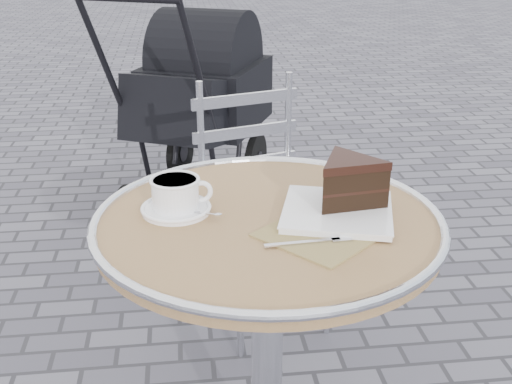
{
  "coord_description": "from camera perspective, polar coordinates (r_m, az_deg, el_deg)",
  "views": [
    {
      "loc": [
        -0.17,
        -1.17,
        1.29
      ],
      "look_at": [
        -0.02,
        0.03,
        0.78
      ],
      "focal_mm": 45.0,
      "sensor_mm": 36.0,
      "label": 1
    }
  ],
  "objects": [
    {
      "name": "cafe_table",
      "position": [
        1.38,
        1.02,
        -8.52
      ],
      "size": [
        0.72,
        0.72,
        0.74
      ],
      "color": "silver",
      "rests_on": "ground"
    },
    {
      "name": "bistro_chair",
      "position": [
        2.13,
        -0.14,
        1.53
      ],
      "size": [
        0.47,
        0.47,
        0.83
      ],
      "rotation": [
        0.0,
        0.0,
        0.3
      ],
      "color": "silver",
      "rests_on": "ground"
    },
    {
      "name": "cake_plate_set",
      "position": [
        1.32,
        7.98,
        0.3
      ],
      "size": [
        0.33,
        0.35,
        0.12
      ],
      "rotation": [
        0.0,
        0.0,
        -0.28
      ],
      "color": "#8D754D",
      "rests_on": "cafe_table"
    },
    {
      "name": "cappuccino_set",
      "position": [
        1.33,
        -7.08,
        -0.45
      ],
      "size": [
        0.16,
        0.14,
        0.07
      ],
      "rotation": [
        0.0,
        0.0,
        0.07
      ],
      "color": "white",
      "rests_on": "cafe_table"
    },
    {
      "name": "baby_stroller",
      "position": [
        3.09,
        -5.2,
        7.53
      ],
      "size": [
        0.83,
        1.1,
        1.05
      ],
      "rotation": [
        0.0,
        0.0,
        -0.43
      ],
      "color": "black",
      "rests_on": "ground"
    }
  ]
}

